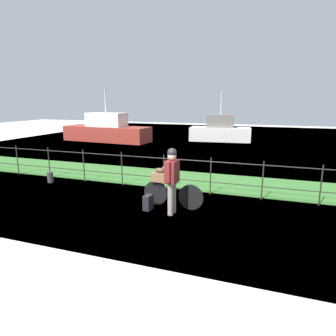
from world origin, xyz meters
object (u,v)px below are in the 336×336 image
cyclist_person (172,175)px  terrier_dog (160,170)px  backpack_on_paving (148,202)px  moored_boat_mid (107,131)px  bicycle_main (172,194)px  wooden_crate (160,177)px  moored_boat_near (220,131)px  mooring_bollard (50,177)px

cyclist_person → terrier_dog: bearing=135.5°
cyclist_person → backpack_on_paving: bearing=175.5°
backpack_on_paving → terrier_dog: bearing=-18.5°
moored_boat_mid → backpack_on_paving: bearing=-54.9°
cyclist_person → backpack_on_paving: cyclist_person is taller
bicycle_main → backpack_on_paving: bicycle_main is taller
wooden_crate → moored_boat_mid: bearing=126.6°
wooden_crate → moored_boat_mid: moored_boat_mid is taller
bicycle_main → moored_boat_mid: 13.98m
backpack_on_paving → moored_boat_near: (-0.51, 14.26, 0.49)m
moored_boat_mid → cyclist_person: bearing=-52.9°
mooring_bollard → moored_boat_near: bearing=73.8°
bicycle_main → moored_boat_near: (-1.04, 13.85, 0.33)m
backpack_on_paving → moored_boat_mid: bearing=40.9°
mooring_bollard → moored_boat_mid: 10.82m
cyclist_person → mooring_bollard: 5.21m
bicycle_main → cyclist_person: cyclist_person is taller
moored_boat_near → mooring_bollard: bearing=-106.2°
moored_boat_near → cyclist_person: bearing=-85.3°
wooden_crate → moored_boat_near: bearing=92.8°
moored_boat_mid → moored_boat_near: bearing=20.5°
bicycle_main → moored_boat_mid: size_ratio=0.26×
bicycle_main → backpack_on_paving: (-0.53, -0.40, -0.16)m
mooring_bollard → moored_boat_near: 13.50m
moored_boat_near → backpack_on_paving: bearing=-87.9°
terrier_dog → backpack_on_paving: 0.92m
wooden_crate → mooring_bollard: size_ratio=1.08×
wooden_crate → mooring_bollard: bearing=168.8°
bicycle_main → moored_boat_mid: (-8.56, 11.04, 0.38)m
cyclist_person → moored_boat_mid: bearing=127.1°
wooden_crate → moored_boat_mid: (-8.20, 11.02, -0.06)m
bicycle_main → wooden_crate: 0.57m
bicycle_main → moored_boat_near: bearing=94.3°
terrier_dog → moored_boat_mid: bearing=126.7°
bicycle_main → terrier_dog: terrier_dog is taller
bicycle_main → backpack_on_paving: 0.69m
cyclist_person → moored_boat_near: bearing=94.7°
terrier_dog → cyclist_person: bearing=-44.5°
terrier_dog → moored_boat_near: (-0.70, 13.84, -0.30)m
backpack_on_paving → mooring_bollard: (-4.28, 1.31, -0.02)m
backpack_on_paving → moored_boat_mid: size_ratio=0.06×
wooden_crate → terrier_dog: size_ratio=1.25×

